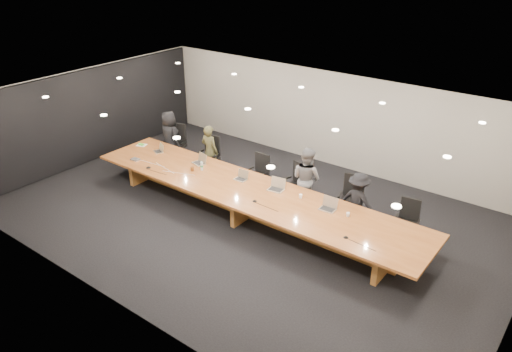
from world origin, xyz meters
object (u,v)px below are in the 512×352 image
at_px(laptop_e, 328,204).
at_px(mic_right, 346,237).
at_px(chair_right, 351,199).
at_px(av_box, 135,159).
at_px(person_a, 170,137).
at_px(paper_cup_near, 301,196).
at_px(water_bottle, 202,166).
at_px(amber_mug, 192,169).
at_px(chair_mid_right, 293,184).
at_px(paper_cup_far, 348,215).
at_px(person_b, 210,151).
at_px(conference_table, 249,198).
at_px(mic_left, 148,167).
at_px(chair_left, 208,156).
at_px(laptop_a, 158,148).
at_px(laptop_c, 241,175).
at_px(laptop_d, 276,185).
at_px(chair_far_left, 175,144).
at_px(laptop_b, 199,159).
at_px(mic_center, 255,201).
at_px(chair_mid_left, 257,174).
at_px(chair_far_right, 407,222).
at_px(person_d, 358,201).
at_px(person_c, 307,179).

height_order(laptop_e, mic_right, laptop_e).
relative_size(chair_right, av_box, 5.22).
bearing_deg(person_a, paper_cup_near, -177.44).
bearing_deg(water_bottle, amber_mug, -132.82).
bearing_deg(laptop_e, amber_mug, -177.87).
distance_m(chair_mid_right, paper_cup_far, 2.20).
relative_size(laptop_e, paper_cup_near, 3.70).
bearing_deg(person_b, mic_right, 161.93).
bearing_deg(conference_table, mic_left, -168.24).
height_order(chair_left, paper_cup_far, chair_left).
relative_size(water_bottle, av_box, 0.99).
relative_size(laptop_a, amber_mug, 2.59).
xyz_separation_m(laptop_c, paper_cup_near, (1.71, 0.09, -0.07)).
relative_size(laptop_a, laptop_d, 0.78).
distance_m(chair_mid_right, laptop_e, 1.78).
height_order(chair_far_left, laptop_b, chair_far_left).
relative_size(chair_right, water_bottle, 5.29).
distance_m(chair_left, mic_left, 1.84).
bearing_deg(mic_center, person_b, 150.85).
distance_m(chair_mid_left, mic_left, 2.87).
xyz_separation_m(conference_table, av_box, (-3.53, -0.47, 0.25)).
bearing_deg(laptop_c, chair_far_right, 13.23).
xyz_separation_m(chair_mid_right, chair_right, (1.56, 0.12, 0.03)).
xyz_separation_m(chair_far_left, laptop_c, (3.29, -0.96, 0.27)).
bearing_deg(chair_far_right, paper_cup_far, -145.60).
distance_m(chair_far_left, person_b, 1.49).
xyz_separation_m(person_d, laptop_e, (-0.32, -0.87, 0.19)).
bearing_deg(paper_cup_near, water_bottle, -175.09).
bearing_deg(chair_far_right, conference_table, -169.51).
distance_m(chair_mid_right, laptop_c, 1.37).
relative_size(chair_mid_right, amber_mug, 10.09).
height_order(paper_cup_near, mic_left, paper_cup_near).
distance_m(person_a, laptop_d, 4.54).
height_order(chair_left, laptop_c, chair_left).
bearing_deg(mic_left, chair_left, 74.44).
xyz_separation_m(person_c, laptop_a, (-4.31, -0.95, 0.05)).
height_order(person_b, mic_center, person_b).
height_order(person_b, laptop_e, person_b).
relative_size(conference_table, mic_center, 84.14).
xyz_separation_m(chair_mid_right, laptop_e, (1.49, -0.91, 0.33)).
relative_size(chair_mid_left, mic_right, 10.07).
bearing_deg(laptop_d, chair_mid_left, 136.83).
bearing_deg(paper_cup_near, chair_left, 167.94).
height_order(chair_far_right, laptop_b, chair_far_right).
distance_m(chair_right, mic_right, 1.97).
relative_size(chair_far_right, laptop_d, 2.80).
xyz_separation_m(person_a, laptop_b, (1.94, -0.81, 0.09)).
height_order(chair_far_left, laptop_e, chair_far_left).
distance_m(conference_table, laptop_c, 0.68).
bearing_deg(chair_right, chair_mid_right, 168.26).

